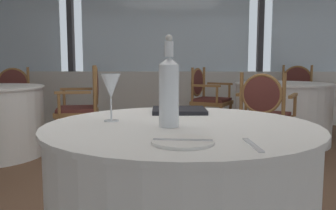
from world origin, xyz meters
name	(u,v)px	position (x,y,z in m)	size (l,w,h in m)	color
ground_plane	(146,210)	(0.00, 0.00, 0.00)	(12.46, 12.46, 0.00)	brown
window_wall_far	(165,55)	(0.00, 3.40, 1.11)	(9.59, 0.14, 2.78)	silver
foreground_table	(181,210)	(0.23, -0.86, 0.37)	(1.14, 1.14, 0.75)	white
side_plate	(183,142)	(0.23, -1.21, 0.75)	(0.20, 0.20, 0.01)	white
butter_knife	(183,140)	(0.23, -1.21, 0.76)	(0.19, 0.02, 0.00)	silver
dinner_fork	(253,145)	(0.45, -1.24, 0.75)	(0.18, 0.02, 0.00)	silver
water_bottle	(169,90)	(0.18, -0.92, 0.89)	(0.08, 0.08, 0.36)	white
wine_glass	(111,87)	(-0.07, -0.80, 0.90)	(0.09, 0.09, 0.21)	white
menu_book	(179,110)	(0.22, -0.51, 0.76)	(0.27, 0.23, 0.02)	black
background_table_0	(282,113)	(1.50, 2.08, 0.37)	(1.17, 1.17, 0.75)	white
dining_chair_0_0	(206,95)	(0.60, 2.52, 0.56)	(0.61, 0.64, 0.93)	olive
dining_chair_0_1	(264,110)	(1.06, 1.18, 0.53)	(0.64, 0.61, 0.90)	olive
dining_chair_0_3	(295,92)	(1.95, 3.00, 0.55)	(0.64, 0.61, 0.96)	olive
dining_chair_1_2	(85,102)	(-0.82, 1.58, 0.56)	(0.55, 0.60, 0.96)	olive
dining_chair_1_3	(12,96)	(-2.01, 2.36, 0.54)	(0.60, 0.55, 0.93)	olive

